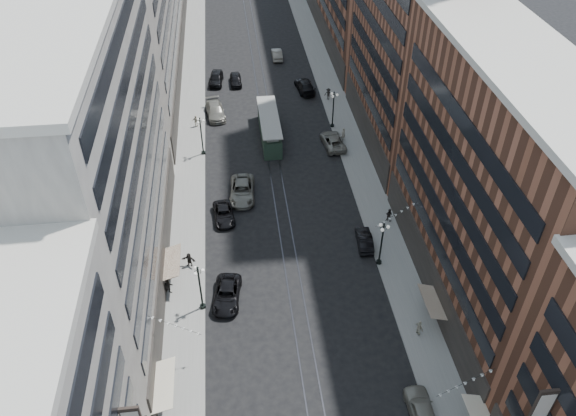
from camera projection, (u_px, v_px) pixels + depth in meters
name	position (u px, v px, depth m)	size (l,w,h in m)	color
ground	(269.00, 131.00, 79.95)	(220.00, 220.00, 0.00)	black
sidewalk_west	(192.00, 101.00, 86.63)	(4.00, 180.00, 0.15)	gray
sidewalk_east	(332.00, 93.00, 88.58)	(4.00, 180.00, 0.15)	gray
rail_west	(259.00, 98.00, 87.59)	(0.12, 180.00, 0.02)	#2D2D33
rail_east	(267.00, 97.00, 87.71)	(0.12, 180.00, 0.02)	#2D2D33
building_west_mid	(98.00, 166.00, 48.81)	(8.00, 36.00, 28.00)	#A6A093
building_east_mid	(490.00, 192.00, 49.23)	(8.00, 30.00, 24.00)	brown
lamppost_sw_far	(200.00, 286.00, 52.53)	(1.03, 1.14, 5.52)	black
lamppost_sw_mid	(201.00, 135.00, 73.33)	(1.03, 1.14, 5.52)	black
lamppost_se_far	(382.00, 242.00, 57.24)	(1.03, 1.14, 5.52)	black
lamppost_se_mid	(333.00, 108.00, 78.81)	(1.03, 1.14, 5.52)	black
streetcar	(269.00, 128.00, 77.77)	(2.62, 11.84, 3.28)	#273D2E
car_2	(227.00, 295.00, 54.84)	(2.52, 5.46, 1.52)	black
car_4	(422.00, 411.00, 45.01)	(2.04, 5.07, 1.73)	gray
pedestrian_2	(168.00, 287.00, 55.18)	(0.92, 0.51, 1.90)	black
pedestrian_4	(419.00, 328.00, 51.39)	(0.98, 0.45, 1.68)	#AFA991
car_7	(224.00, 214.00, 64.54)	(2.25, 4.88, 1.35)	black
car_8	(215.00, 111.00, 82.73)	(2.49, 6.11, 1.77)	slate
car_9	(216.00, 78.00, 90.90)	(2.10, 5.22, 1.78)	black
car_10	(364.00, 240.00, 61.05)	(1.53, 4.38, 1.44)	black
car_11	(333.00, 141.00, 76.41)	(2.62, 5.69, 1.58)	gray
car_12	(305.00, 86.00, 88.91)	(2.42, 5.96, 1.73)	black
car_13	(236.00, 80.00, 90.78)	(1.82, 4.52, 1.54)	black
car_14	(277.00, 54.00, 98.33)	(1.68, 4.82, 1.59)	gray
pedestrian_5	(189.00, 260.00, 58.31)	(1.53, 0.44, 1.65)	black
pedestrian_6	(196.00, 121.00, 80.13)	(1.03, 0.47, 1.75)	#B9B299
pedestrian_7	(389.00, 215.00, 64.00)	(0.79, 0.44, 1.64)	black
pedestrian_8	(343.00, 134.00, 77.24)	(0.69, 0.45, 1.89)	#A09784
pedestrian_9	(328.00, 94.00, 86.30)	(1.21, 0.50, 1.87)	black
car_extra_0	(242.00, 191.00, 67.66)	(2.91, 6.31, 1.75)	slate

